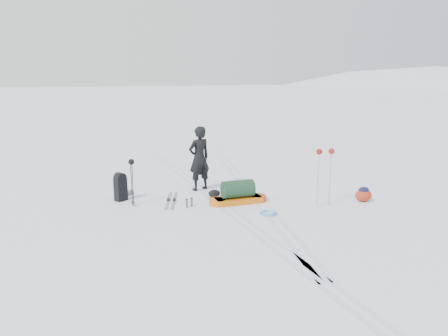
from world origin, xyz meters
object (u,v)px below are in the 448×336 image
(skier, at_px, (199,158))
(ski_poles_black, at_px, (132,168))
(expedition_rucksack, at_px, (121,187))
(pulk_sled, at_px, (238,194))

(skier, distance_m, ski_poles_black, 2.34)
(expedition_rucksack, bearing_deg, pulk_sled, -55.64)
(skier, bearing_deg, ski_poles_black, 7.44)
(ski_poles_black, bearing_deg, expedition_rucksack, 125.94)
(skier, bearing_deg, expedition_rucksack, -9.62)
(skier, relative_size, pulk_sled, 1.17)
(pulk_sled, relative_size, expedition_rucksack, 1.95)
(skier, bearing_deg, pulk_sled, 93.13)
(skier, distance_m, pulk_sled, 1.90)
(skier, relative_size, expedition_rucksack, 2.27)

